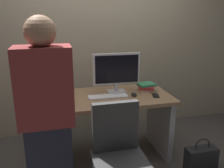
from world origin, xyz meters
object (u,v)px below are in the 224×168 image
mouse (134,94)px  cup_near_keyboard (71,98)px  person_at_desk (48,124)px  handbag (201,158)px  cell_phone (155,95)px  keyboard (108,97)px  desk (111,116)px  office_chair (119,165)px  monitor (117,71)px  cup_by_monitor (71,90)px  book_stack (146,87)px

mouse → cup_near_keyboard: bearing=-175.3°
person_at_desk → handbag: (1.56, 0.25, -0.70)m
mouse → cell_phone: bearing=-13.7°
person_at_desk → keyboard: 0.94m
desk → office_chair: office_chair is taller
monitor → mouse: bearing=-48.6°
desk → cup_near_keyboard: cup_near_keyboard is taller
cell_phone → handbag: size_ratio=0.38×
keyboard → handbag: size_ratio=1.14×
person_at_desk → desk: bearing=48.1°
desk → office_chair: 0.82m
desk → cup_by_monitor: size_ratio=14.39×
keyboard → cup_by_monitor: 0.43m
monitor → cup_by_monitor: size_ratio=5.86×
cup_near_keyboard → book_stack: bearing=12.2°
book_stack → keyboard: bearing=-166.2°
office_chair → cup_near_keyboard: bearing=115.4°
monitor → mouse: monitor is taller
desk → cell_phone: (0.48, -0.12, 0.25)m
office_chair → keyboard: 0.83m
mouse → cup_near_keyboard: cup_near_keyboard is taller
book_stack → cup_by_monitor: bearing=174.2°
office_chair → cup_by_monitor: 1.08m
person_at_desk → keyboard: (0.63, 0.70, -0.07)m
book_stack → desk: bearing=-171.0°
book_stack → cell_phone: book_stack is taller
cup_near_keyboard → handbag: size_ratio=0.27×
office_chair → book_stack: 1.11m
monitor → keyboard: (-0.14, -0.16, -0.25)m
cell_phone → monitor: bearing=163.1°
office_chair → monitor: monitor is taller
cup_by_monitor → cell_phone: cup_by_monitor is taller
keyboard → desk: bearing=49.3°
person_at_desk → cup_by_monitor: (0.25, 0.91, -0.03)m
keyboard → cup_near_keyboard: bearing=-168.0°
office_chair → person_at_desk: size_ratio=0.57×
handbag → book_stack: bearing=127.2°
cup_by_monitor → book_stack: cup_by_monitor is taller
keyboard → monitor: bearing=50.6°
cup_by_monitor → keyboard: bearing=-29.2°
desk → office_chair: size_ratio=1.41×
person_at_desk → mouse: bearing=36.6°
keyboard → cell_phone: bearing=-6.0°
office_chair → handbag: bearing=16.9°
handbag → cup_by_monitor: bearing=153.2°
handbag → monitor: bearing=142.3°
person_at_desk → cell_phone: bearing=28.5°
cup_near_keyboard → book_stack: size_ratio=0.48×
mouse → book_stack: bearing=34.5°
person_at_desk → cup_by_monitor: bearing=74.6°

